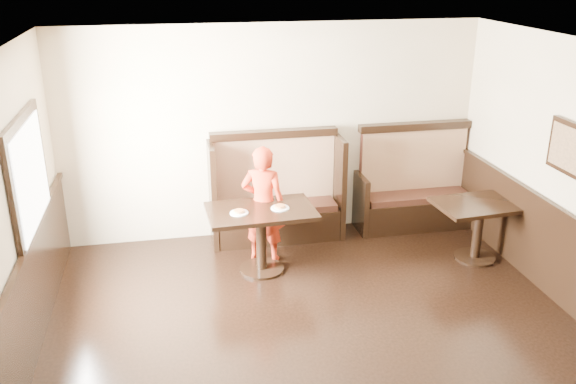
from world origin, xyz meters
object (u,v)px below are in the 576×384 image
object	(u,v)px
table_main	(261,224)
table_neighbor	(479,217)
booth_main	(276,200)
child	(263,204)
booth_neighbor	(414,193)

from	to	relation	value
table_main	table_neighbor	world-z (taller)	table_main
booth_main	child	xyz separation A→B (m)	(-0.27, -0.63, 0.21)
booth_neighbor	table_neighbor	bearing A→B (deg)	-71.75
booth_neighbor	table_neighbor	world-z (taller)	booth_neighbor
booth_main	table_main	xyz separation A→B (m)	(-0.35, -0.91, 0.08)
booth_main	child	bearing A→B (deg)	-113.52
table_neighbor	booth_neighbor	bearing A→B (deg)	103.64
table_neighbor	booth_main	bearing A→B (deg)	149.19
booth_neighbor	child	size ratio (longest dim) A/B	1.12
booth_main	child	size ratio (longest dim) A/B	1.19
table_main	booth_neighbor	bearing A→B (deg)	19.04
table_main	child	bearing A→B (deg)	72.83
booth_neighbor	child	distance (m)	2.32
booth_main	table_neighbor	distance (m)	2.59
table_main	table_neighbor	distance (m)	2.69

